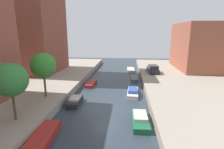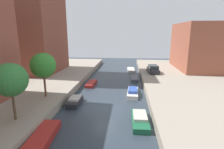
{
  "view_description": "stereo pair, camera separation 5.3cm",
  "coord_description": "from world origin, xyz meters",
  "px_view_note": "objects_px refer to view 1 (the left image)",
  "views": [
    {
      "loc": [
        2.46,
        -18.47,
        8.38
      ],
      "look_at": [
        -0.01,
        8.96,
        1.88
      ],
      "focal_mm": 28.05,
      "sensor_mm": 36.0,
      "label": 1
    },
    {
      "loc": [
        2.52,
        -18.47,
        8.38
      ],
      "look_at": [
        -0.01,
        8.96,
        1.88
      ],
      "focal_mm": 28.05,
      "sensor_mm": 36.0,
      "label": 2
    }
  ],
  "objects_px": {
    "moored_boat_left_2": "(43,137)",
    "moored_boat_left_4": "(91,84)",
    "moored_boat_right_3": "(133,92)",
    "moored_boat_right_5": "(131,70)",
    "low_block_right": "(203,46)",
    "street_tree_2": "(11,80)",
    "moored_boat_right_4": "(134,78)",
    "street_tree_3": "(43,65)",
    "apartment_tower_far": "(30,10)",
    "moored_boat_left_3": "(75,101)",
    "parked_car": "(153,69)",
    "moored_boat_right_2": "(140,120)"
  },
  "relations": [
    {
      "from": "moored_boat_left_4",
      "to": "moored_boat_right_3",
      "type": "height_order",
      "value": "moored_boat_right_3"
    },
    {
      "from": "moored_boat_right_2",
      "to": "moored_boat_right_5",
      "type": "bearing_deg",
      "value": 91.29
    },
    {
      "from": "street_tree_2",
      "to": "moored_boat_right_5",
      "type": "xyz_separation_m",
      "value": [
        10.47,
        26.26,
        -4.35
      ]
    },
    {
      "from": "moored_boat_left_2",
      "to": "moored_boat_left_3",
      "type": "bearing_deg",
      "value": 87.16
    },
    {
      "from": "moored_boat_left_3",
      "to": "moored_boat_right_3",
      "type": "xyz_separation_m",
      "value": [
        7.04,
        3.89,
        0.01
      ]
    },
    {
      "from": "moored_boat_right_3",
      "to": "low_block_right",
      "type": "bearing_deg",
      "value": 45.8
    },
    {
      "from": "street_tree_2",
      "to": "street_tree_3",
      "type": "relative_size",
      "value": 0.96
    },
    {
      "from": "low_block_right",
      "to": "street_tree_2",
      "type": "xyz_separation_m",
      "value": [
        -25.22,
        -25.12,
        -1.13
      ]
    },
    {
      "from": "apartment_tower_far",
      "to": "street_tree_3",
      "type": "bearing_deg",
      "value": -57.9
    },
    {
      "from": "low_block_right",
      "to": "moored_boat_left_3",
      "type": "height_order",
      "value": "low_block_right"
    },
    {
      "from": "apartment_tower_far",
      "to": "moored_boat_right_4",
      "type": "bearing_deg",
      "value": -3.54
    },
    {
      "from": "street_tree_2",
      "to": "moored_boat_right_2",
      "type": "xyz_separation_m",
      "value": [
        11.01,
        2.21,
        -4.25
      ]
    },
    {
      "from": "street_tree_2",
      "to": "moored_boat_right_4",
      "type": "bearing_deg",
      "value": 59.38
    },
    {
      "from": "low_block_right",
      "to": "moored_boat_right_5",
      "type": "bearing_deg",
      "value": 175.56
    },
    {
      "from": "low_block_right",
      "to": "moored_boat_left_4",
      "type": "height_order",
      "value": "low_block_right"
    },
    {
      "from": "parked_car",
      "to": "moored_boat_left_3",
      "type": "xyz_separation_m",
      "value": [
        -11.12,
        -14.12,
        -1.23
      ]
    },
    {
      "from": "moored_boat_left_4",
      "to": "low_block_right",
      "type": "bearing_deg",
      "value": 27.07
    },
    {
      "from": "moored_boat_left_2",
      "to": "moored_boat_left_4",
      "type": "distance_m",
      "value": 15.48
    },
    {
      "from": "street_tree_2",
      "to": "moored_boat_left_4",
      "type": "bearing_deg",
      "value": 75.11
    },
    {
      "from": "parked_car",
      "to": "moored_boat_right_4",
      "type": "relative_size",
      "value": 1.15
    },
    {
      "from": "apartment_tower_far",
      "to": "moored_boat_right_3",
      "type": "height_order",
      "value": "apartment_tower_far"
    },
    {
      "from": "moored_boat_right_3",
      "to": "moored_boat_right_5",
      "type": "relative_size",
      "value": 1.0
    },
    {
      "from": "street_tree_3",
      "to": "moored_boat_left_4",
      "type": "distance_m",
      "value": 10.21
    },
    {
      "from": "apartment_tower_far",
      "to": "moored_boat_left_4",
      "type": "relative_size",
      "value": 6.12
    },
    {
      "from": "apartment_tower_far",
      "to": "moored_boat_right_5",
      "type": "height_order",
      "value": "apartment_tower_far"
    },
    {
      "from": "low_block_right",
      "to": "street_tree_3",
      "type": "distance_m",
      "value": 31.79
    },
    {
      "from": "moored_boat_left_4",
      "to": "moored_boat_right_5",
      "type": "bearing_deg",
      "value": 61.03
    },
    {
      "from": "parked_car",
      "to": "moored_boat_right_3",
      "type": "bearing_deg",
      "value": -111.74
    },
    {
      "from": "low_block_right",
      "to": "street_tree_3",
      "type": "xyz_separation_m",
      "value": [
        -25.22,
        -19.32,
        -0.95
      ]
    },
    {
      "from": "apartment_tower_far",
      "to": "moored_boat_left_3",
      "type": "height_order",
      "value": "apartment_tower_far"
    },
    {
      "from": "street_tree_3",
      "to": "apartment_tower_far",
      "type": "bearing_deg",
      "value": 122.1
    },
    {
      "from": "apartment_tower_far",
      "to": "moored_boat_right_3",
      "type": "relative_size",
      "value": 5.34
    },
    {
      "from": "street_tree_2",
      "to": "moored_boat_right_2",
      "type": "height_order",
      "value": "street_tree_2"
    },
    {
      "from": "apartment_tower_far",
      "to": "moored_boat_left_4",
      "type": "height_order",
      "value": "apartment_tower_far"
    },
    {
      "from": "moored_boat_right_3",
      "to": "moored_boat_left_4",
      "type": "bearing_deg",
      "value": 148.25
    },
    {
      "from": "low_block_right",
      "to": "moored_boat_left_4",
      "type": "distance_m",
      "value": 24.72
    },
    {
      "from": "moored_boat_left_2",
      "to": "low_block_right",
      "type": "bearing_deg",
      "value": 50.07
    },
    {
      "from": "low_block_right",
      "to": "street_tree_3",
      "type": "height_order",
      "value": "low_block_right"
    },
    {
      "from": "low_block_right",
      "to": "moored_boat_left_3",
      "type": "bearing_deg",
      "value": -138.83
    },
    {
      "from": "moored_boat_right_2",
      "to": "street_tree_3",
      "type": "bearing_deg",
      "value": 161.93
    },
    {
      "from": "parked_car",
      "to": "moored_boat_right_5",
      "type": "xyz_separation_m",
      "value": [
        -4.11,
        6.05,
        -1.38
      ]
    },
    {
      "from": "street_tree_3",
      "to": "moored_boat_left_4",
      "type": "xyz_separation_m",
      "value": [
        3.76,
        8.35,
        -4.52
      ]
    },
    {
      "from": "street_tree_3",
      "to": "parked_car",
      "type": "distance_m",
      "value": 20.74
    },
    {
      "from": "street_tree_3",
      "to": "parked_car",
      "type": "height_order",
      "value": "street_tree_3"
    },
    {
      "from": "parked_car",
      "to": "moored_boat_right_5",
      "type": "bearing_deg",
      "value": 124.18
    },
    {
      "from": "parked_car",
      "to": "moored_boat_left_4",
      "type": "distance_m",
      "value": 12.48
    },
    {
      "from": "street_tree_2",
      "to": "moored_boat_right_5",
      "type": "distance_m",
      "value": 28.61
    },
    {
      "from": "moored_boat_left_2",
      "to": "moored_boat_right_2",
      "type": "relative_size",
      "value": 1.08
    },
    {
      "from": "moored_boat_right_5",
      "to": "street_tree_2",
      "type": "bearing_deg",
      "value": -111.73
    },
    {
      "from": "street_tree_2",
      "to": "moored_boat_left_3",
      "type": "relative_size",
      "value": 1.54
    }
  ]
}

